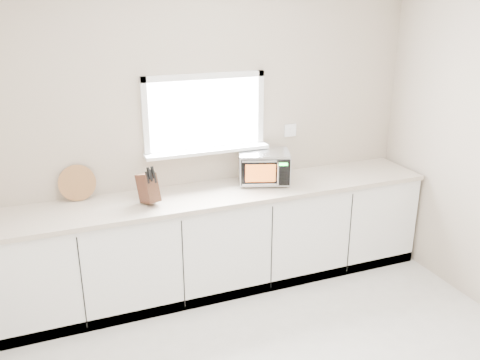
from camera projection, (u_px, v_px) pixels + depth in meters
back_wall at (205, 134)px, 4.51m from camera, size 4.00×0.17×2.70m
cabinets at (217, 241)px, 4.56m from camera, size 3.92×0.60×0.88m
countertop at (217, 194)px, 4.40m from camera, size 3.92×0.64×0.04m
microwave at (264, 167)px, 4.58m from camera, size 0.53×0.48×0.29m
knife_block at (148, 187)px, 4.10m from camera, size 0.18×0.25×0.33m
cutting_board at (77, 183)px, 4.17m from camera, size 0.30×0.07×0.30m
coffee_grinder at (265, 171)px, 4.57m from camera, size 0.13×0.13×0.22m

